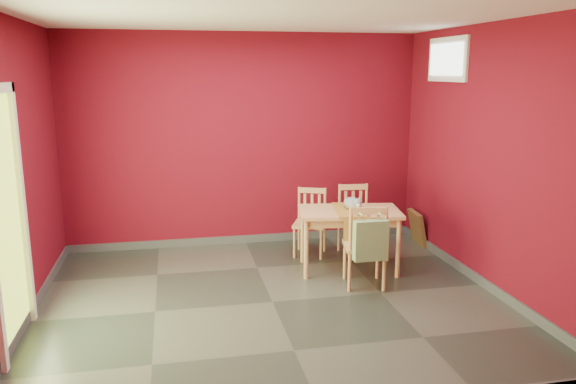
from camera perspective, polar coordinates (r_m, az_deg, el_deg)
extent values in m
plane|color=#2D342D|center=(5.62, -1.59, -11.10)|extent=(4.50, 4.50, 0.00)
plane|color=#5E0917|center=(7.19, -4.48, 5.21)|extent=(4.50, 0.00, 4.50)
plane|color=#5E0917|center=(3.33, 4.37, -3.04)|extent=(4.50, 0.00, 4.50)
plane|color=#5E0917|center=(5.33, -26.25, 1.52)|extent=(0.00, 4.00, 4.00)
plane|color=#5E0917|center=(6.04, 19.87, 3.18)|extent=(0.00, 4.00, 4.00)
plane|color=white|center=(5.18, -1.78, 17.49)|extent=(4.50, 4.50, 0.00)
cube|color=#3F4244|center=(7.45, -4.30, -4.78)|extent=(4.50, 0.02, 0.10)
cube|color=#3F4244|center=(5.69, -24.87, -11.45)|extent=(0.03, 4.00, 0.10)
cube|color=#3F4244|center=(6.35, 18.92, -8.47)|extent=(0.03, 4.00, 0.10)
cube|color=#B7D838|center=(5.01, -26.87, -2.96)|extent=(0.02, 0.85, 2.05)
cube|color=white|center=(5.44, -25.45, -1.29)|extent=(0.06, 0.08, 2.13)
cube|color=white|center=(6.84, 15.92, 12.83)|extent=(0.03, 0.90, 0.50)
cube|color=white|center=(6.83, 15.75, 12.84)|extent=(0.02, 0.76, 0.36)
cube|color=silver|center=(7.74, 7.50, -2.28)|extent=(0.08, 0.02, 0.12)
cube|color=tan|center=(6.31, 6.25, -2.00)|extent=(1.21, 0.82, 0.04)
cube|color=tan|center=(6.33, 6.24, -2.58)|extent=(1.08, 0.69, 0.09)
cylinder|color=tan|center=(6.09, 1.85, -5.88)|extent=(0.05, 0.05, 0.66)
cylinder|color=tan|center=(6.61, 1.50, -4.42)|extent=(0.05, 0.05, 0.66)
cylinder|color=tan|center=(6.25, 11.14, -5.64)|extent=(0.05, 0.05, 0.66)
cylinder|color=tan|center=(6.75, 10.08, -4.25)|extent=(0.05, 0.05, 0.66)
cube|color=olive|center=(6.31, 6.26, -1.79)|extent=(0.43, 0.72, 0.01)
cube|color=olive|center=(6.04, 7.22, -4.17)|extent=(0.33, 0.06, 0.34)
cube|color=tan|center=(6.87, 2.24, -3.28)|extent=(0.50, 0.50, 0.04)
cylinder|color=tan|center=(6.80, 0.65, -5.22)|extent=(0.03, 0.03, 0.37)
cylinder|color=tan|center=(7.11, 1.13, -4.45)|extent=(0.03, 0.03, 0.37)
cylinder|color=tan|center=(6.76, 3.37, -5.37)|extent=(0.03, 0.03, 0.37)
cylinder|color=tan|center=(7.06, 3.73, -4.58)|extent=(0.03, 0.03, 0.37)
cylinder|color=tan|center=(7.00, 1.14, -1.12)|extent=(0.03, 0.03, 0.41)
cylinder|color=tan|center=(6.95, 3.78, -1.24)|extent=(0.03, 0.03, 0.41)
cube|color=tan|center=(6.94, 2.47, 0.16)|extent=(0.33, 0.16, 0.06)
cube|color=tan|center=(7.00, 1.72, -1.43)|extent=(0.04, 0.03, 0.32)
cube|color=tan|center=(6.98, 2.45, -1.47)|extent=(0.04, 0.03, 0.32)
cube|color=tan|center=(6.97, 3.19, -1.50)|extent=(0.04, 0.03, 0.32)
cube|color=tan|center=(6.92, 6.90, -3.08)|extent=(0.43, 0.43, 0.04)
cylinder|color=tan|center=(6.78, 5.79, -5.25)|extent=(0.03, 0.03, 0.39)
cylinder|color=tan|center=(7.10, 5.19, -4.43)|extent=(0.03, 0.03, 0.39)
cylinder|color=tan|center=(6.86, 8.58, -5.12)|extent=(0.03, 0.03, 0.39)
cylinder|color=tan|center=(7.18, 7.86, -4.32)|extent=(0.03, 0.03, 0.39)
cylinder|color=tan|center=(6.99, 5.26, -0.93)|extent=(0.03, 0.03, 0.43)
cylinder|color=tan|center=(7.07, 7.97, -0.85)|extent=(0.03, 0.03, 0.43)
cube|color=tan|center=(6.99, 6.66, 0.51)|extent=(0.36, 0.06, 0.07)
cube|color=tan|center=(7.01, 5.86, -1.22)|extent=(0.03, 0.02, 0.33)
cube|color=tan|center=(7.03, 6.61, -1.19)|extent=(0.03, 0.02, 0.33)
cube|color=tan|center=(7.06, 7.36, -1.17)|extent=(0.03, 0.02, 0.33)
cube|color=tan|center=(5.95, 7.78, -5.47)|extent=(0.48, 0.48, 0.04)
cylinder|color=tan|center=(6.22, 9.08, -6.89)|extent=(0.04, 0.04, 0.41)
cylinder|color=tan|center=(5.89, 9.74, -8.01)|extent=(0.04, 0.04, 0.41)
cylinder|color=tan|center=(6.16, 5.79, -6.98)|extent=(0.04, 0.04, 0.41)
cylinder|color=tan|center=(5.83, 6.27, -8.13)|extent=(0.04, 0.04, 0.41)
cylinder|color=tan|center=(5.75, 9.91, -3.65)|extent=(0.04, 0.04, 0.45)
cylinder|color=tan|center=(5.69, 6.38, -3.72)|extent=(0.04, 0.04, 0.45)
cube|color=tan|center=(5.67, 8.21, -1.90)|extent=(0.38, 0.10, 0.07)
cube|color=tan|center=(5.74, 9.12, -4.05)|extent=(0.04, 0.03, 0.35)
cube|color=tan|center=(5.73, 8.14, -4.07)|extent=(0.04, 0.03, 0.35)
cube|color=tan|center=(5.71, 7.16, -4.09)|extent=(0.04, 0.03, 0.35)
cube|color=#70965F|center=(5.67, 8.39, -4.89)|extent=(0.34, 0.11, 0.41)
cylinder|color=#70965F|center=(5.62, 7.34, -2.20)|extent=(0.02, 0.17, 0.02)
cylinder|color=#70965F|center=(5.69, 9.19, -2.09)|extent=(0.02, 0.17, 0.02)
cube|color=brown|center=(7.53, 12.99, -3.56)|extent=(0.18, 0.44, 0.44)
cube|color=black|center=(7.53, 12.96, -3.56)|extent=(0.12, 0.31, 0.30)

